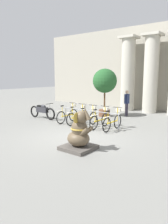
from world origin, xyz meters
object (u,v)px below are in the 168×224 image
(bicycle_3, at_px, (100,120))
(motorcycle, at_px, (42,111))
(bicycle_0, at_px, (68,115))
(potted_tree, at_px, (105,83))
(bicycle_4, at_px, (113,121))
(bicycle_1, at_px, (78,116))
(bicycle_2, at_px, (88,118))
(elephant_statue, at_px, (79,134))
(person_pedestrian, at_px, (127,101))

(bicycle_3, height_order, motorcycle, bicycle_3)
(bicycle_0, relative_size, potted_tree, 0.56)
(bicycle_4, bearing_deg, bicycle_0, -179.46)
(bicycle_3, bearing_deg, bicycle_1, -178.59)
(bicycle_1, distance_m, bicycle_3, 1.39)
(bicycle_3, xyz_separation_m, potted_tree, (-1.51, 2.69, 1.64))
(bicycle_0, distance_m, bicycle_1, 0.69)
(bicycle_2, xyz_separation_m, bicycle_3, (0.69, 0.06, 0.00))
(bicycle_2, relative_size, bicycle_4, 1.00)
(bicycle_1, height_order, potted_tree, potted_tree)
(bicycle_4, bearing_deg, bicycle_1, -178.90)
(bicycle_0, relative_size, bicycle_3, 1.00)
(motorcycle, bearing_deg, potted_tree, 49.85)
(bicycle_3, relative_size, potted_tree, 0.56)
(bicycle_0, distance_m, elephant_statue, 4.43)
(bicycle_4, bearing_deg, person_pedestrian, 107.95)
(bicycle_2, xyz_separation_m, person_pedestrian, (0.22, 3.67, 0.54))
(elephant_statue, height_order, potted_tree, potted_tree)
(bicycle_3, height_order, potted_tree, potted_tree)
(bicycle_3, bearing_deg, person_pedestrian, 97.51)
(bicycle_2, relative_size, potted_tree, 0.56)
(motorcycle, bearing_deg, bicycle_2, 2.29)
(elephant_statue, bearing_deg, potted_tree, 115.31)
(bicycle_2, bearing_deg, bicycle_4, 2.59)
(bicycle_0, bearing_deg, bicycle_4, 0.54)
(bicycle_1, height_order, bicycle_3, same)
(bicycle_4, relative_size, elephant_statue, 1.03)
(bicycle_4, bearing_deg, motorcycle, -177.62)
(bicycle_4, distance_m, motorcycle, 4.63)
(bicycle_4, height_order, motorcycle, bicycle_4)
(bicycle_3, relative_size, bicycle_4, 1.00)
(bicycle_2, xyz_separation_m, motorcycle, (-3.24, -0.13, 0.06))
(bicycle_4, distance_m, elephant_statue, 3.06)
(bicycle_0, height_order, bicycle_1, same)
(person_pedestrian, bearing_deg, elephant_statue, -75.90)
(potted_tree, bearing_deg, bicycle_1, -87.45)
(elephant_statue, height_order, motorcycle, elephant_statue)
(bicycle_1, height_order, motorcycle, bicycle_1)
(bicycle_0, xyz_separation_m, person_pedestrian, (1.60, 3.64, 0.54))
(bicycle_3, distance_m, person_pedestrian, 3.69)
(bicycle_1, xyz_separation_m, bicycle_4, (2.08, 0.04, 0.00))
(bicycle_0, height_order, bicycle_2, same)
(bicycle_4, bearing_deg, bicycle_2, -177.41)
(person_pedestrian, distance_m, potted_tree, 1.77)
(bicycle_0, height_order, motorcycle, bicycle_0)
(bicycle_2, height_order, motorcycle, bicycle_2)
(bicycle_1, bearing_deg, bicycle_3, 1.41)
(motorcycle, xyz_separation_m, person_pedestrian, (3.45, 3.80, 0.48))
(bicycle_2, xyz_separation_m, bicycle_4, (1.39, 0.06, 0.00))
(motorcycle, relative_size, person_pedestrian, 1.32)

